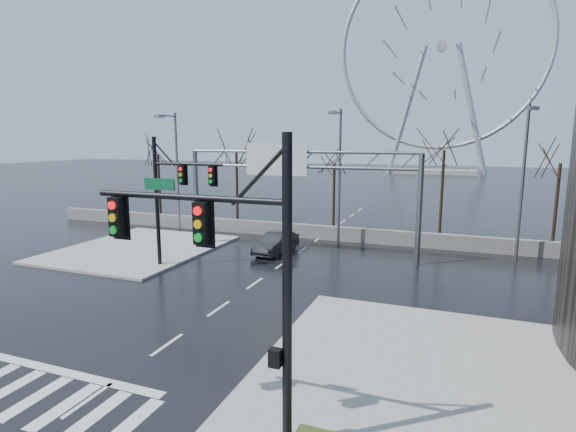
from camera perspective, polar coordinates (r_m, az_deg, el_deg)
The scene contains 17 objects.
ground at distance 18.64m, azimuth -15.08°, elevation -15.49°, with size 260.00×260.00×0.00m, color black.
sidewalk_right_ext at distance 17.37m, azimuth 18.95°, elevation -17.39°, with size 12.00×10.00×0.15m, color gray.
sidewalk_far at distance 34.05m, azimuth -18.35°, elevation -3.96°, with size 10.00×12.00×0.15m, color gray.
barrier_wall at distance 35.78m, azimuth 3.90°, elevation -2.05°, with size 52.00×0.50×1.10m, color slate.
signal_mast_near at distance 11.14m, azimuth -6.76°, elevation -5.79°, with size 5.52×0.41×8.00m.
signal_mast_far at distance 27.78m, azimuth -14.57°, elevation 3.20°, with size 4.72×0.41×8.00m.
sign_gantry at distance 30.49m, azimuth 0.55°, elevation 4.73°, with size 16.36×0.40×7.60m.
streetlight_left at distance 38.72m, azimuth -14.21°, elevation 6.54°, with size 0.50×2.55×10.00m.
streetlight_mid at distance 32.78m, azimuth 6.43°, elevation 6.25°, with size 0.50×2.55×10.00m.
streetlight_right at distance 31.99m, azimuth 27.81°, elevation 5.11°, with size 0.50×2.55×10.00m.
tree_far_left at distance 46.97m, azimuth -16.14°, elevation 6.58°, with size 3.50×3.50×7.00m.
tree_left at distance 41.73m, azimuth -6.57°, elevation 7.11°, with size 3.75×3.75×7.50m.
tree_center at distance 39.45m, azimuth 5.89°, elevation 5.80°, with size 3.25×3.25×6.50m.
tree_right at distance 37.09m, azimuth 19.16°, elevation 6.69°, with size 3.90×3.90×7.80m.
tree_far_right at distance 38.23m, azimuth 31.21°, elevation 4.69°, with size 3.40×3.40×6.80m.
ferris_wheel at distance 110.19m, azimuth 18.88°, elevation 18.78°, with size 45.00×6.00×50.91m.
car at distance 31.29m, azimuth -1.53°, elevation -3.42°, with size 1.54×4.40×1.45m, color black.
Camera 1 is at (10.15, -13.53, 7.84)m, focal length 28.00 mm.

